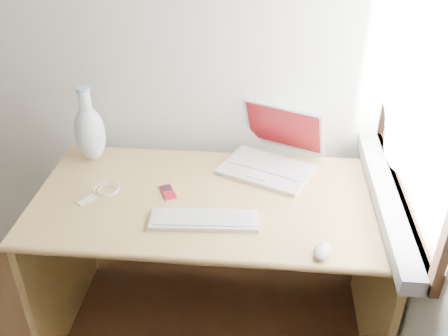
# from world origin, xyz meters

# --- Properties ---
(window) EXTENTS (0.11, 0.99, 1.10)m
(window) POSITION_xyz_m (1.72, 1.30, 1.28)
(window) COLOR white
(window) RESTS_ON right_wall
(desk) EXTENTS (1.40, 0.70, 0.74)m
(desk) POSITION_xyz_m (1.03, 1.39, 0.53)
(desk) COLOR tan
(desk) RESTS_ON floor
(laptop) EXTENTS (0.43, 0.43, 0.25)m
(laptop) POSITION_xyz_m (1.23, 1.56, 0.80)
(laptop) COLOR silver
(laptop) RESTS_ON desk
(external_keyboard) EXTENTS (0.40, 0.14, 0.02)m
(external_keyboard) POSITION_xyz_m (1.01, 1.15, 0.75)
(external_keyboard) COLOR white
(external_keyboard) RESTS_ON desk
(mouse) EXTENTS (0.08, 0.10, 0.03)m
(mouse) POSITION_xyz_m (1.43, 1.01, 0.76)
(mouse) COLOR silver
(mouse) RESTS_ON desk
(ipod) EXTENTS (0.08, 0.11, 0.01)m
(ipod) POSITION_xyz_m (0.85, 1.32, 0.74)
(ipod) COLOR #B70C2B
(ipod) RESTS_ON desk
(cable_coil) EXTENTS (0.12, 0.12, 0.01)m
(cable_coil) POSITION_xyz_m (0.60, 1.32, 0.74)
(cable_coil) COLOR white
(cable_coil) RESTS_ON desk
(remote) EXTENTS (0.07, 0.08, 0.01)m
(remote) POSITION_xyz_m (0.54, 1.24, 0.74)
(remote) COLOR white
(remote) RESTS_ON desk
(vase) EXTENTS (0.13, 0.13, 0.34)m
(vase) POSITION_xyz_m (0.47, 1.55, 0.88)
(vase) COLOR white
(vase) RESTS_ON desk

